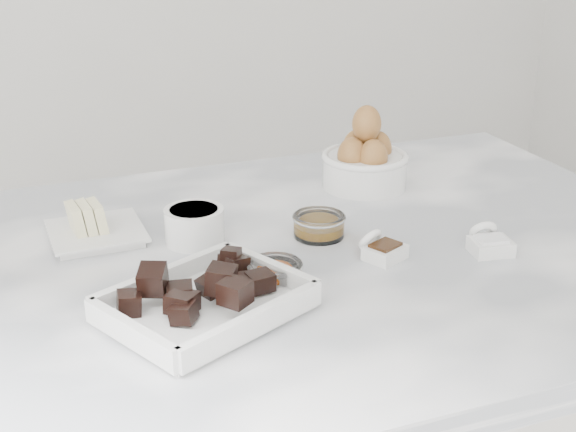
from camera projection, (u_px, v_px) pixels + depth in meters
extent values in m
cube|color=white|center=(282.00, 266.00, 1.11)|extent=(1.20, 0.80, 0.04)
cube|color=white|center=(207.00, 311.00, 0.94)|extent=(0.26, 0.23, 0.01)
cube|color=white|center=(97.00, 235.00, 1.14)|extent=(0.12, 0.12, 0.01)
cube|color=white|center=(96.00, 231.00, 1.14)|extent=(0.13, 0.13, 0.00)
cylinder|color=white|center=(194.00, 226.00, 1.13)|extent=(0.08, 0.08, 0.05)
cylinder|color=white|center=(194.00, 212.00, 1.12)|extent=(0.07, 0.07, 0.01)
cylinder|color=white|center=(364.00, 171.00, 1.34)|extent=(0.14, 0.14, 0.05)
torus|color=white|center=(365.00, 157.00, 1.33)|extent=(0.15, 0.15, 0.01)
ellipsoid|color=#A06C33|center=(379.00, 150.00, 1.34)|extent=(0.05, 0.05, 0.06)
ellipsoid|color=#A06C33|center=(350.00, 155.00, 1.31)|extent=(0.05, 0.05, 0.06)
ellipsoid|color=#A06C33|center=(359.00, 148.00, 1.35)|extent=(0.05, 0.05, 0.06)
ellipsoid|color=#A06C33|center=(370.00, 158.00, 1.30)|extent=(0.05, 0.05, 0.06)
ellipsoid|color=#A06C33|center=(367.00, 124.00, 1.31)|extent=(0.05, 0.05, 0.06)
cylinder|color=white|center=(319.00, 226.00, 1.15)|extent=(0.07, 0.07, 0.03)
torus|color=white|center=(319.00, 217.00, 1.14)|extent=(0.08, 0.08, 0.01)
cylinder|color=#C07A0D|center=(319.00, 230.00, 1.15)|extent=(0.06, 0.06, 0.01)
cylinder|color=white|center=(275.00, 274.00, 1.01)|extent=(0.07, 0.07, 0.03)
torus|color=white|center=(275.00, 265.00, 1.00)|extent=(0.07, 0.07, 0.01)
ellipsoid|color=#FF5807|center=(275.00, 274.00, 1.01)|extent=(0.05, 0.05, 0.02)
cube|color=white|center=(385.00, 253.00, 1.08)|extent=(0.07, 0.06, 0.02)
cube|color=black|center=(385.00, 245.00, 1.07)|extent=(0.05, 0.04, 0.00)
torus|color=white|center=(370.00, 239.00, 1.09)|extent=(0.05, 0.04, 0.04)
cube|color=white|center=(491.00, 247.00, 1.10)|extent=(0.06, 0.05, 0.02)
cube|color=white|center=(491.00, 239.00, 1.09)|extent=(0.04, 0.04, 0.00)
torus|color=white|center=(483.00, 231.00, 1.12)|extent=(0.05, 0.04, 0.04)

